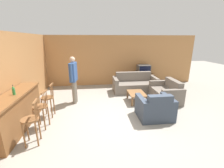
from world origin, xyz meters
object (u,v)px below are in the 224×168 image
object	(u,v)px
armchair_near	(155,108)
coffee_table	(137,94)
bar_chair_mid	(41,109)
bottle	(14,90)
bar_chair_far	(48,100)
person_by_window	(74,78)
loveseat_right	(166,93)
bar_chair_near	(31,122)
tv_unit	(143,80)
tv	(144,69)
couch_far	(135,85)

from	to	relation	value
armchair_near	coffee_table	world-z (taller)	armchair_near
bar_chair_mid	coffee_table	distance (m)	3.43
bar_chair_mid	bottle	world-z (taller)	bottle
bar_chair_far	person_by_window	world-z (taller)	person_by_window
person_by_window	bottle	bearing A→B (deg)	-126.75
coffee_table	loveseat_right	bearing A→B (deg)	-0.04
bar_chair_near	armchair_near	bearing A→B (deg)	14.15
armchair_near	coffee_table	bearing A→B (deg)	99.38
bar_chair_near	loveseat_right	xyz separation A→B (m)	(4.31, 2.14, -0.25)
tv_unit	bottle	size ratio (longest dim) A/B	4.22
bar_chair_far	tv	xyz separation A→B (m)	(4.05, 2.96, 0.31)
armchair_near	bottle	xyz separation A→B (m)	(-3.88, -0.20, 0.82)
tv_unit	person_by_window	size ratio (longest dim) A/B	0.61
bottle	loveseat_right	bearing A→B (deg)	17.15
couch_far	person_by_window	bearing A→B (deg)	-158.33
couch_far	loveseat_right	size ratio (longest dim) A/B	1.45
bottle	coffee_table	bearing A→B (deg)	22.36
bar_chair_far	loveseat_right	bearing A→B (deg)	10.56
tv_unit	person_by_window	distance (m)	3.95
bottle	person_by_window	size ratio (longest dim) A/B	0.14
armchair_near	person_by_window	distance (m)	3.09
tv_unit	loveseat_right	bearing A→B (deg)	-83.25
coffee_table	tv_unit	size ratio (longest dim) A/B	0.81
bar_chair_mid	coffee_table	bearing A→B (deg)	25.31
loveseat_right	tv	xyz separation A→B (m)	(-0.26, 2.16, 0.56)
loveseat_right	bottle	bearing A→B (deg)	-162.85
couch_far	loveseat_right	world-z (taller)	couch_far
loveseat_right	tv_unit	world-z (taller)	loveseat_right
bottle	bar_chair_mid	bearing A→B (deg)	4.63
couch_far	bar_chair_far	bearing A→B (deg)	-148.49
bar_chair_near	coffee_table	size ratio (longest dim) A/B	1.23
bar_chair_far	tv_unit	xyz separation A→B (m)	(4.05, 2.97, -0.25)
armchair_near	person_by_window	bearing A→B (deg)	150.10
couch_far	armchair_near	world-z (taller)	couch_far
loveseat_right	coffee_table	world-z (taller)	loveseat_right
bar_chair_mid	bar_chair_far	xyz separation A→B (m)	(0.00, 0.66, 0.00)
bar_chair_far	bottle	world-z (taller)	bottle
couch_far	tv_unit	xyz separation A→B (m)	(0.70, 0.91, -0.00)
couch_far	armchair_near	distance (m)	2.56
bar_chair_mid	loveseat_right	distance (m)	4.56
bar_chair_far	tv_unit	size ratio (longest dim) A/B	0.99
bar_chair_mid	person_by_window	bearing A→B (deg)	67.23
coffee_table	person_by_window	size ratio (longest dim) A/B	0.49
tv_unit	person_by_window	bearing A→B (deg)	-149.63
bar_chair_near	person_by_window	xyz separation A→B (m)	(0.69, 2.34, 0.45)
tv	tv_unit	bearing A→B (deg)	90.00
tv_unit	tv	world-z (taller)	tv
bar_chair_mid	loveseat_right	world-z (taller)	bar_chair_mid
person_by_window	loveseat_right	bearing A→B (deg)	-3.09
bar_chair_far	coffee_table	world-z (taller)	bar_chair_far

